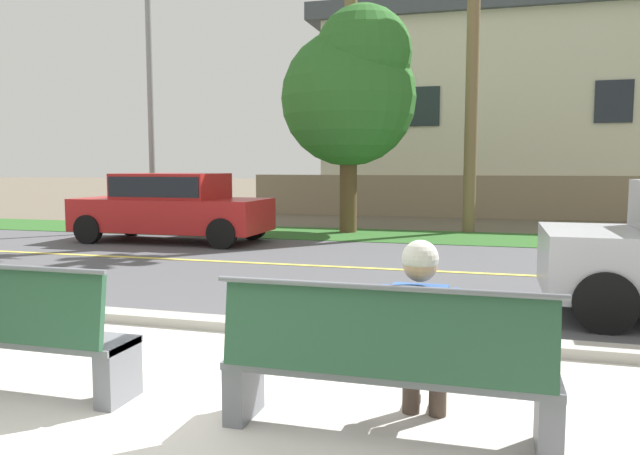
# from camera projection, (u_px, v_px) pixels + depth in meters

# --- Properties ---
(ground_plane) EXTENTS (140.00, 140.00, 0.00)m
(ground_plane) POSITION_uv_depth(u_px,v_px,m) (380.00, 256.00, 11.65)
(ground_plane) COLOR #665B4C
(sidewalk_pavement) EXTENTS (44.00, 3.60, 0.01)m
(sidewalk_pavement) POSITION_uv_depth(u_px,v_px,m) (188.00, 404.00, 4.38)
(sidewalk_pavement) COLOR beige
(sidewalk_pavement) RESTS_ON ground_plane
(curb_edge) EXTENTS (44.00, 0.30, 0.11)m
(curb_edge) POSITION_uv_depth(u_px,v_px,m) (279.00, 328.00, 6.24)
(curb_edge) COLOR #ADA89E
(curb_edge) RESTS_ON ground_plane
(street_asphalt) EXTENTS (52.00, 8.00, 0.01)m
(street_asphalt) POSITION_uv_depth(u_px,v_px,m) (363.00, 268.00, 10.22)
(street_asphalt) COLOR #515156
(street_asphalt) RESTS_ON ground_plane
(road_centre_line) EXTENTS (48.00, 0.14, 0.01)m
(road_centre_line) POSITION_uv_depth(u_px,v_px,m) (363.00, 268.00, 10.22)
(road_centre_line) COLOR #E0CC4C
(road_centre_line) RESTS_ON ground_plane
(far_verge_grass) EXTENTS (48.00, 2.80, 0.02)m
(far_verge_grass) POSITION_uv_depth(u_px,v_px,m) (405.00, 236.00, 14.87)
(far_verge_grass) COLOR #2D6026
(far_verge_grass) RESTS_ON ground_plane
(bench_right) EXTENTS (2.07, 0.48, 1.01)m
(bench_right) POSITION_uv_depth(u_px,v_px,m) (384.00, 367.00, 3.76)
(bench_right) COLOR slate
(bench_right) RESTS_ON ground_plane
(seated_person_blue) EXTENTS (0.52, 0.68, 1.25)m
(seated_person_blue) POSITION_uv_depth(u_px,v_px,m) (421.00, 329.00, 3.85)
(seated_person_blue) COLOR #47382D
(seated_person_blue) RESTS_ON ground_plane
(car_red_far) EXTENTS (4.30, 1.86, 1.54)m
(car_red_far) POSITION_uv_depth(u_px,v_px,m) (172.00, 204.00, 13.76)
(car_red_far) COLOR red
(car_red_far) RESTS_ON ground_plane
(streetlamp) EXTENTS (0.24, 2.10, 7.97)m
(streetlamp) POSITION_uv_depth(u_px,v_px,m) (153.00, 59.00, 16.01)
(streetlamp) COLOR gray
(streetlamp) RESTS_ON ground_plane
(shade_tree_far_left) EXTENTS (3.41, 3.41, 5.62)m
(shade_tree_far_left) POSITION_uv_depth(u_px,v_px,m) (352.00, 88.00, 15.32)
(shade_tree_far_left) COLOR brown
(shade_tree_far_left) RESTS_ON ground_plane
(garden_wall) EXTENTS (13.00, 0.36, 1.40)m
(garden_wall) POSITION_uv_depth(u_px,v_px,m) (438.00, 196.00, 20.57)
(garden_wall) COLOR gray
(garden_wall) RESTS_ON ground_plane
(house_across_street) EXTENTS (13.97, 6.91, 7.30)m
(house_across_street) POSITION_uv_depth(u_px,v_px,m) (512.00, 112.00, 22.70)
(house_across_street) COLOR beige
(house_across_street) RESTS_ON ground_plane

